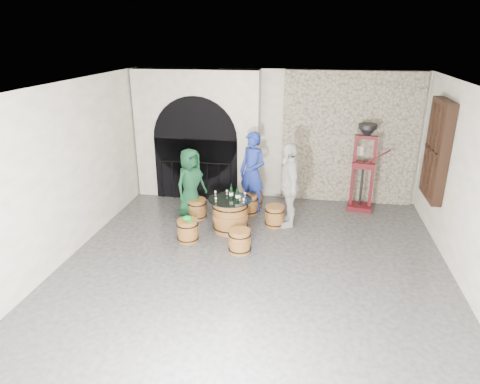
% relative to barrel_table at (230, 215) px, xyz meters
% --- Properties ---
extents(ground, '(8.00, 8.00, 0.00)m').
position_rel_barrel_table_xyz_m(ground, '(0.71, -1.80, -0.36)').
color(ground, '#29292C').
rests_on(ground, ground).
extents(wall_back, '(8.00, 0.00, 8.00)m').
position_rel_barrel_table_xyz_m(wall_back, '(0.71, 2.20, 1.24)').
color(wall_back, silver).
rests_on(wall_back, ground).
extents(wall_front, '(8.00, 0.00, 8.00)m').
position_rel_barrel_table_xyz_m(wall_front, '(0.71, -5.80, 1.24)').
color(wall_front, silver).
rests_on(wall_front, ground).
extents(wall_left, '(0.00, 8.00, 8.00)m').
position_rel_barrel_table_xyz_m(wall_left, '(-2.79, -1.80, 1.24)').
color(wall_left, silver).
rests_on(wall_left, ground).
extents(ceiling, '(8.00, 8.00, 0.00)m').
position_rel_barrel_table_xyz_m(ceiling, '(0.71, -1.80, 2.84)').
color(ceiling, beige).
rests_on(ceiling, wall_back).
extents(stone_facing_panel, '(3.20, 0.12, 3.18)m').
position_rel_barrel_table_xyz_m(stone_facing_panel, '(2.51, 2.14, 1.24)').
color(stone_facing_panel, tan).
rests_on(stone_facing_panel, ground).
extents(arched_opening, '(3.10, 0.60, 3.19)m').
position_rel_barrel_table_xyz_m(arched_opening, '(-1.19, 1.94, 1.23)').
color(arched_opening, silver).
rests_on(arched_opening, ground).
extents(shuttered_window, '(0.23, 1.10, 2.00)m').
position_rel_barrel_table_xyz_m(shuttered_window, '(4.09, 0.60, 1.44)').
color(shuttered_window, black).
rests_on(shuttered_window, wall_right).
extents(barrel_table, '(0.93, 0.93, 0.72)m').
position_rel_barrel_table_xyz_m(barrel_table, '(0.00, 0.00, 0.00)').
color(barrel_table, brown).
rests_on(barrel_table, ground).
extents(barrel_stool_left, '(0.44, 0.44, 0.47)m').
position_rel_barrel_table_xyz_m(barrel_stool_left, '(-0.87, 0.49, -0.13)').
color(barrel_stool_left, brown).
rests_on(barrel_stool_left, ground).
extents(barrel_stool_far, '(0.44, 0.44, 0.47)m').
position_rel_barrel_table_xyz_m(barrel_stool_far, '(0.26, 0.96, -0.13)').
color(barrel_stool_far, brown).
rests_on(barrel_stool_far, ground).
extents(barrel_stool_right, '(0.44, 0.44, 0.47)m').
position_rel_barrel_table_xyz_m(barrel_stool_right, '(0.92, 0.38, -0.13)').
color(barrel_stool_right, brown).
rests_on(barrel_stool_right, ground).
extents(barrel_stool_near_right, '(0.44, 0.44, 0.47)m').
position_rel_barrel_table_xyz_m(barrel_stool_near_right, '(0.36, -0.93, -0.13)').
color(barrel_stool_near_right, brown).
rests_on(barrel_stool_near_right, ground).
extents(barrel_stool_near_left, '(0.44, 0.44, 0.47)m').
position_rel_barrel_table_xyz_m(barrel_stool_near_left, '(-0.76, -0.65, -0.13)').
color(barrel_stool_near_left, brown).
rests_on(barrel_stool_near_left, ground).
extents(green_cap, '(0.23, 0.18, 0.10)m').
position_rel_barrel_table_xyz_m(green_cap, '(-0.75, -0.65, 0.15)').
color(green_cap, '#0D902E').
rests_on(green_cap, barrel_stool_near_left).
extents(person_green, '(0.85, 0.94, 1.61)m').
position_rel_barrel_table_xyz_m(person_green, '(-1.02, 0.58, 0.45)').
color(person_green, '#103A20').
rests_on(person_green, ground).
extents(person_blue, '(0.83, 0.75, 1.90)m').
position_rel_barrel_table_xyz_m(person_blue, '(0.31, 1.16, 0.60)').
color(person_blue, navy).
rests_on(person_blue, ground).
extents(person_white, '(0.70, 1.17, 1.86)m').
position_rel_barrel_table_xyz_m(person_white, '(1.19, 0.50, 0.57)').
color(person_white, silver).
rests_on(person_white, ground).
extents(wine_bottle_left, '(0.08, 0.08, 0.32)m').
position_rel_barrel_table_xyz_m(wine_bottle_left, '(0.02, 0.04, 0.49)').
color(wine_bottle_left, black).
rests_on(wine_bottle_left, barrel_table).
extents(wine_bottle_center, '(0.08, 0.08, 0.32)m').
position_rel_barrel_table_xyz_m(wine_bottle_center, '(0.17, -0.07, 0.49)').
color(wine_bottle_center, black).
rests_on(wine_bottle_center, barrel_table).
extents(wine_bottle_right, '(0.08, 0.08, 0.32)m').
position_rel_barrel_table_xyz_m(wine_bottle_right, '(0.01, 0.07, 0.49)').
color(wine_bottle_right, black).
rests_on(wine_bottle_right, barrel_table).
extents(tasting_glass_a, '(0.05, 0.05, 0.10)m').
position_rel_barrel_table_xyz_m(tasting_glass_a, '(-0.26, -0.19, 0.41)').
color(tasting_glass_a, '#AA6921').
rests_on(tasting_glass_a, barrel_table).
extents(tasting_glass_b, '(0.05, 0.05, 0.10)m').
position_rel_barrel_table_xyz_m(tasting_glass_b, '(0.21, -0.03, 0.41)').
color(tasting_glass_b, '#AA6921').
rests_on(tasting_glass_b, barrel_table).
extents(tasting_glass_c, '(0.05, 0.05, 0.10)m').
position_rel_barrel_table_xyz_m(tasting_glass_c, '(-0.12, 0.27, 0.41)').
color(tasting_glass_c, '#AA6921').
rests_on(tasting_glass_c, barrel_table).
extents(tasting_glass_d, '(0.05, 0.05, 0.10)m').
position_rel_barrel_table_xyz_m(tasting_glass_d, '(0.29, 0.19, 0.41)').
color(tasting_glass_d, '#AA6921').
rests_on(tasting_glass_d, barrel_table).
extents(tasting_glass_e, '(0.05, 0.05, 0.10)m').
position_rel_barrel_table_xyz_m(tasting_glass_e, '(0.31, -0.15, 0.41)').
color(tasting_glass_e, '#AA6921').
rests_on(tasting_glass_e, barrel_table).
extents(tasting_glass_f, '(0.05, 0.05, 0.10)m').
position_rel_barrel_table_xyz_m(tasting_glass_f, '(-0.35, 0.17, 0.41)').
color(tasting_glass_f, '#AA6921').
rests_on(tasting_glass_f, barrel_table).
extents(side_barrel, '(0.44, 0.44, 0.59)m').
position_rel_barrel_table_xyz_m(side_barrel, '(0.29, 1.48, -0.07)').
color(side_barrel, brown).
rests_on(side_barrel, ground).
extents(corking_press, '(0.87, 0.54, 2.07)m').
position_rel_barrel_table_xyz_m(corking_press, '(2.85, 1.67, 0.85)').
color(corking_press, '#510D15').
rests_on(corking_press, ground).
extents(control_box, '(0.18, 0.10, 0.22)m').
position_rel_barrel_table_xyz_m(control_box, '(2.76, 2.06, 0.99)').
color(control_box, silver).
rests_on(control_box, wall_back).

